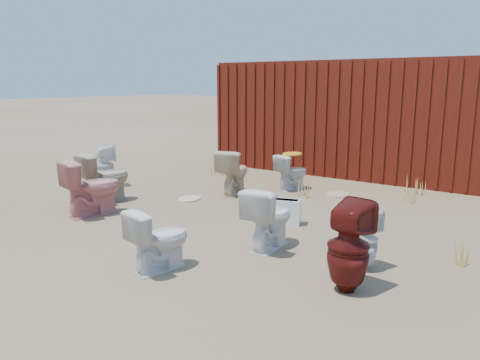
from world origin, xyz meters
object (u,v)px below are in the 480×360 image
Objects in this scene: shipping_container at (358,117)px; toilet_back_beige_left at (105,177)px; toilet_front_pink at (92,187)px; toilet_back_yellowlid at (292,172)px; loose_tank at (283,211)px; toilet_back_a at (104,166)px; toilet_back_beige_right at (233,172)px; toilet_front_maroon at (349,247)px; toilet_front_e at (269,217)px; toilet_back_e at (364,240)px; toilet_front_c at (159,239)px.

toilet_back_beige_left is at bearing -114.04° from shipping_container.
toilet_front_pink reaches higher than toilet_back_yellowlid.
loose_tank is (2.55, 1.25, -0.25)m from toilet_front_pink.
toilet_back_a is at bearing -28.92° from toilet_back_beige_left.
toilet_back_a is (-1.41, 1.37, -0.02)m from toilet_front_pink.
loose_tank is at bearing 131.95° from toilet_back_beige_right.
toilet_front_maroon is (4.15, -0.29, 0.01)m from toilet_front_pink.
toilet_front_e is (1.07, -5.51, -0.82)m from shipping_container.
toilet_front_e reaches higher than toilet_back_e.
shipping_container is at bearing -119.66° from toilet_back_beige_right.
toilet_back_beige_left is at bearing -8.91° from toilet_front_e.
shipping_container is at bearing -74.47° from toilet_front_c.
toilet_front_maroon reaches higher than toilet_back_a.
toilet_front_maroon reaches higher than toilet_front_c.
toilet_front_c reaches higher than toilet_back_e.
toilet_back_e is at bearing -67.86° from shipping_container.
loose_tank is (3.02, 0.64, -0.25)m from toilet_back_beige_left.
shipping_container is at bearing -100.92° from toilet_back_a.
toilet_front_pink is 1.02× the size of toilet_back_beige_left.
toilet_back_e is (2.48, -2.91, -0.00)m from toilet_back_yellowlid.
toilet_front_pink reaches higher than toilet_front_c.
toilet_back_e is at bearing -76.59° from toilet_front_maroon.
toilet_front_e is 0.94× the size of toilet_back_a.
toilet_back_e is at bearing 150.18° from toilet_back_yellowlid.
toilet_front_c is 4.23m from toilet_back_yellowlid.
toilet_front_e is at bearing -104.06° from toilet_front_c.
toilet_back_e is at bearing 177.48° from toilet_front_e.
toilet_back_beige_left is 1.29× the size of toilet_back_e.
toilet_front_pink is 0.97× the size of toilet_front_maroon.
loose_tank is (-1.60, 1.54, -0.27)m from toilet_front_maroon.
toilet_back_beige_right is 3.73m from toilet_back_e.
toilet_front_maroon reaches higher than toilet_back_e.
toilet_front_pink reaches higher than toilet_back_beige_right.
toilet_back_a is (-3.26, -4.44, -0.80)m from shipping_container.
toilet_front_e is 3.40m from toilet_back_beige_left.
toilet_back_yellowlid is (-0.71, 4.16, -0.01)m from toilet_front_c.
toilet_back_a is 1.20m from toilet_back_beige_left.
toilet_back_e is at bearing -161.88° from toilet_front_pink.
shipping_container is at bearing -62.13° from toilet_front_maroon.
toilet_front_pink is 1.71× the size of loose_tank.
toilet_back_yellowlid is (2.08, 2.61, -0.09)m from toilet_back_beige_left.
loose_tank is at bearing -18.74° from toilet_back_e.
toilet_front_c is at bearing 26.88° from toilet_front_maroon.
shipping_container reaches higher than loose_tank.
toilet_back_a reaches higher than toilet_back_e.
toilet_front_maroon is at bearing -171.29° from toilet_back_a.
shipping_container is at bearing 80.63° from loose_tank.
toilet_front_e is 3.20m from toilet_back_yellowlid.
toilet_front_e is at bearing 133.80° from toilet_back_yellowlid.
toilet_back_e is (-0.07, 0.60, -0.12)m from toilet_front_maroon.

